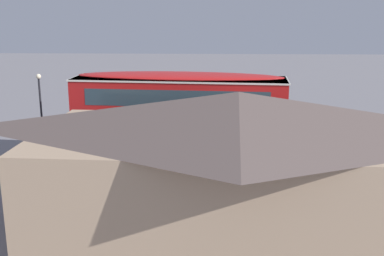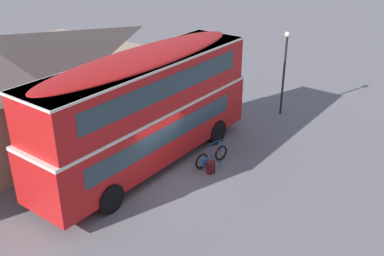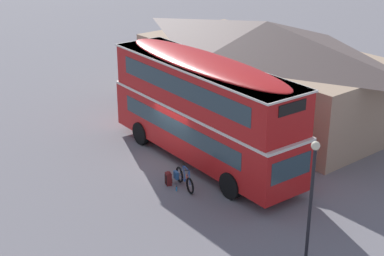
{
  "view_description": "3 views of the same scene",
  "coord_description": "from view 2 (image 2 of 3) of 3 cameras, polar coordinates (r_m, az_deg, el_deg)",
  "views": [
    {
      "loc": [
        -0.71,
        23.82,
        7.83
      ],
      "look_at": [
        0.18,
        0.36,
        1.86
      ],
      "focal_mm": 44.22,
      "sensor_mm": 36.0,
      "label": 1
    },
    {
      "loc": [
        -11.98,
        -9.32,
        9.46
      ],
      "look_at": [
        2.27,
        -0.23,
        1.36
      ],
      "focal_mm": 41.77,
      "sensor_mm": 36.0,
      "label": 2
    },
    {
      "loc": [
        18.3,
        -14.96,
        11.32
      ],
      "look_at": [
        0.92,
        0.19,
        1.87
      ],
      "focal_mm": 54.45,
      "sensor_mm": 36.0,
      "label": 3
    }
  ],
  "objects": [
    {
      "name": "ground_plane",
      "position": [
        17.89,
        -4.55,
        -6.43
      ],
      "size": [
        120.0,
        120.0,
        0.0
      ],
      "primitive_type": "plane",
      "color": "slate"
    },
    {
      "name": "double_decker_bus",
      "position": [
        17.76,
        -5.84,
        2.88
      ],
      "size": [
        10.87,
        3.33,
        4.79
      ],
      "color": "black",
      "rests_on": "ground"
    },
    {
      "name": "touring_bicycle",
      "position": [
        18.58,
        2.41,
        -3.72
      ],
      "size": [
        1.71,
        0.67,
        1.04
      ],
      "color": "black",
      "rests_on": "ground"
    },
    {
      "name": "backpack_on_ground",
      "position": [
        18.04,
        2.42,
        -4.96
      ],
      "size": [
        0.36,
        0.33,
        0.58
      ],
      "color": "maroon",
      "rests_on": "ground"
    },
    {
      "name": "water_bottle_blue_sports",
      "position": [
        18.58,
        3.67,
        -4.72
      ],
      "size": [
        0.07,
        0.07,
        0.22
      ],
      "color": "#338CBF",
      "rests_on": "ground"
    },
    {
      "name": "street_lamp",
      "position": [
        23.07,
        11.76,
        8.01
      ],
      "size": [
        0.28,
        0.28,
        4.33
      ],
      "color": "black",
      "rests_on": "ground"
    }
  ]
}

